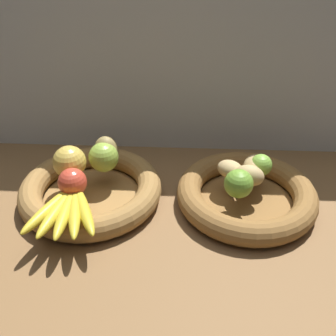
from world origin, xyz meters
The scene contains 14 objects.
ground_plane centered at (0.00, 0.00, -1.50)cm, with size 140.00×90.00×3.00cm, color brown.
back_wall centered at (0.00, 30.00, 27.50)cm, with size 140.00×3.00×55.00cm.
fruit_bowl_left centered at (-19.09, 3.01, 2.71)cm, with size 34.51×34.51×5.79cm.
fruit_bowl_right centered at (18.56, 3.01, 2.72)cm, with size 33.44×33.44×5.79cm.
apple_green_back centered at (-16.22, 7.45, 9.45)cm, with size 7.32×7.32×7.32cm, color #8CAD3D.
apple_red_front centered at (-21.37, -2.59, 9.02)cm, with size 6.48×6.48×6.48cm, color #CC422D.
apple_golden_left centered at (-23.79, 4.44, 9.74)cm, with size 7.92×7.92×7.92cm, color gold.
pear_brown centered at (-16.01, 10.03, 9.68)cm, with size 5.67×6.18×7.78cm, color olive.
banana_bunch_front centered at (-21.08, -9.56, 7.10)cm, with size 16.60×18.83×2.63cm.
potato_back centered at (20.80, 7.95, 7.92)cm, with size 7.77×5.77×4.27cm, color tan.
potato_large centered at (18.56, 3.01, 8.30)cm, with size 7.05×4.87×5.03cm, color tan.
potato_oblong centered at (14.51, 6.15, 7.83)cm, with size 6.45×4.99×4.09cm, color tan.
lime_near centered at (15.65, -1.35, 9.06)cm, with size 6.56×6.56×6.56cm, color #6B9E33.
lime_far centered at (21.94, 7.36, 8.47)cm, with size 5.36×5.36×5.36cm, color #7AAD3D.
Camera 1 is at (3.39, -70.60, 59.66)cm, focal length 41.06 mm.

